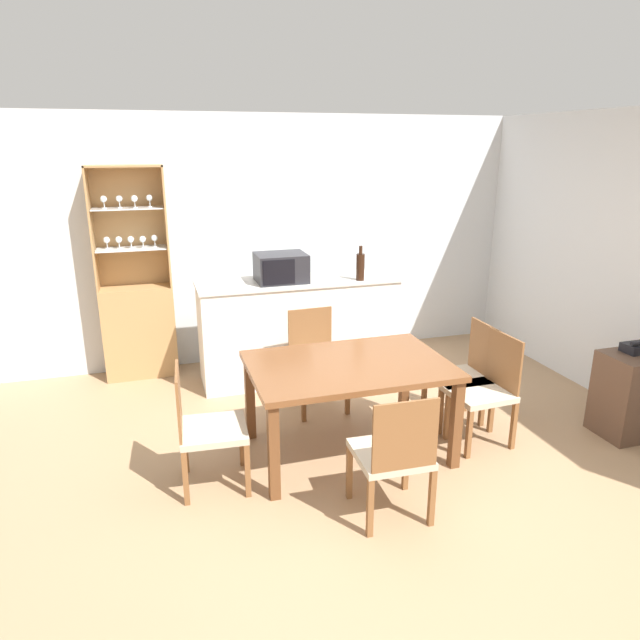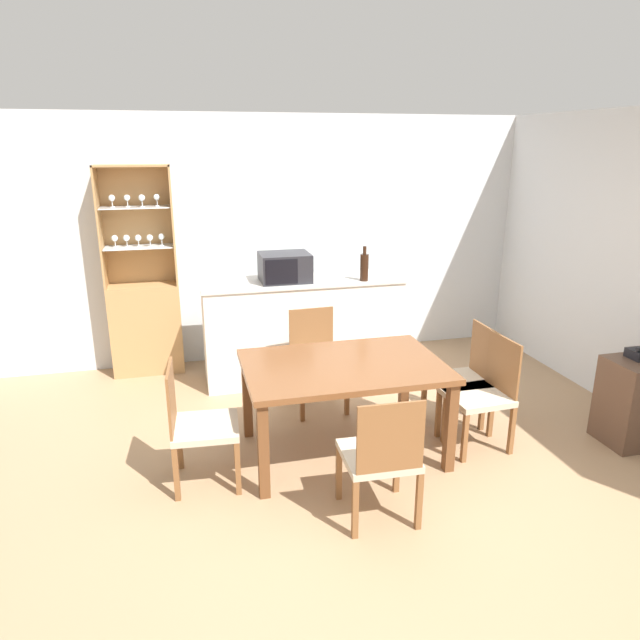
# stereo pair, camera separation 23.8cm
# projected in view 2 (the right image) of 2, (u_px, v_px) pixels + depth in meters

# --- Properties ---
(ground_plane) EXTENTS (18.00, 18.00, 0.00)m
(ground_plane) POSITION_uv_depth(u_px,v_px,m) (364.00, 479.00, 4.01)
(ground_plane) COLOR #A37F5B
(wall_back) EXTENTS (6.80, 0.06, 2.55)m
(wall_back) POSITION_uv_depth(u_px,v_px,m) (289.00, 240.00, 6.07)
(wall_back) COLOR silver
(wall_back) RESTS_ON ground_plane
(kitchen_counter) EXTENTS (1.95, 0.58, 1.00)m
(kitchen_counter) POSITION_uv_depth(u_px,v_px,m) (303.00, 329.00, 5.64)
(kitchen_counter) COLOR white
(kitchen_counter) RESTS_ON ground_plane
(display_cabinet) EXTENTS (0.69, 0.32, 2.07)m
(display_cabinet) POSITION_uv_depth(u_px,v_px,m) (145.00, 312.00, 5.74)
(display_cabinet) COLOR tan
(display_cabinet) RESTS_ON ground_plane
(dining_table) EXTENTS (1.45, 0.98, 0.72)m
(dining_table) POSITION_uv_depth(u_px,v_px,m) (343.00, 374.00, 4.18)
(dining_table) COLOR brown
(dining_table) RESTS_ON ground_plane
(dining_chair_side_left_near) EXTENTS (0.47, 0.47, 0.86)m
(dining_chair_side_left_near) POSITION_uv_depth(u_px,v_px,m) (198.00, 425.00, 3.86)
(dining_chair_side_left_near) COLOR #C1B299
(dining_chair_side_left_near) RESTS_ON ground_plane
(dining_chair_head_near) EXTENTS (0.45, 0.45, 0.86)m
(dining_chair_head_near) POSITION_uv_depth(u_px,v_px,m) (381.00, 456.00, 3.47)
(dining_chair_head_near) COLOR #C1B299
(dining_chair_head_near) RESTS_ON ground_plane
(dining_chair_head_far) EXTENTS (0.46, 0.46, 0.86)m
(dining_chair_head_far) POSITION_uv_depth(u_px,v_px,m) (316.00, 360.00, 5.00)
(dining_chair_head_far) COLOR #C1B299
(dining_chair_head_far) RESTS_ON ground_plane
(dining_chair_side_right_near) EXTENTS (0.46, 0.46, 0.86)m
(dining_chair_side_right_near) POSITION_uv_depth(u_px,v_px,m) (482.00, 393.00, 4.35)
(dining_chair_side_right_near) COLOR #C1B299
(dining_chair_side_right_near) RESTS_ON ground_plane
(dining_chair_side_right_far) EXTENTS (0.44, 0.44, 0.86)m
(dining_chair_side_right_far) POSITION_uv_depth(u_px,v_px,m) (464.00, 378.00, 4.62)
(dining_chair_side_right_far) COLOR #C1B299
(dining_chair_side_right_far) RESTS_ON ground_plane
(microwave) EXTENTS (0.47, 0.39, 0.27)m
(microwave) POSITION_uv_depth(u_px,v_px,m) (285.00, 267.00, 5.39)
(microwave) COLOR #232328
(microwave) RESTS_ON kitchen_counter
(wine_bottle) EXTENTS (0.08, 0.08, 0.33)m
(wine_bottle) POSITION_uv_depth(u_px,v_px,m) (364.00, 267.00, 5.40)
(wine_bottle) COLOR black
(wine_bottle) RESTS_ON kitchen_counter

